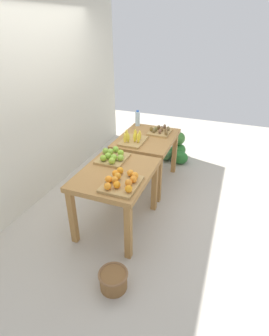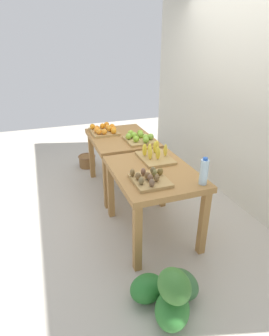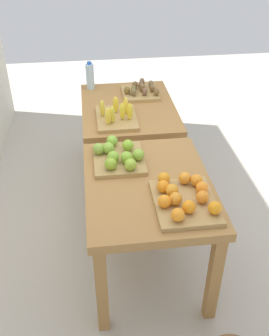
% 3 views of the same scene
% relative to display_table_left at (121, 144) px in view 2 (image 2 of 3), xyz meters
% --- Properties ---
extents(ground_plane, '(8.00, 8.00, 0.00)m').
position_rel_display_table_left_xyz_m(ground_plane, '(0.56, 0.00, -0.66)').
color(ground_plane, '#B5AD9F').
extents(back_wall, '(4.40, 0.12, 3.00)m').
position_rel_display_table_left_xyz_m(back_wall, '(0.56, 1.35, 0.84)').
color(back_wall, beige).
rests_on(back_wall, ground_plane).
extents(display_table_left, '(1.04, 0.80, 0.77)m').
position_rel_display_table_left_xyz_m(display_table_left, '(0.00, 0.00, 0.00)').
color(display_table_left, '#A3733D').
rests_on(display_table_left, ground_plane).
extents(display_table_right, '(1.04, 0.80, 0.77)m').
position_rel_display_table_left_xyz_m(display_table_right, '(1.12, 0.00, 0.00)').
color(display_table_right, '#A3733D').
rests_on(display_table_right, ground_plane).
extents(orange_bin, '(0.44, 0.37, 0.11)m').
position_rel_display_table_left_xyz_m(orange_bin, '(-0.23, -0.18, 0.16)').
color(orange_bin, tan).
rests_on(orange_bin, display_table_left).
extents(apple_bin, '(0.41, 0.37, 0.11)m').
position_rel_display_table_left_xyz_m(apple_bin, '(0.26, 0.16, 0.16)').
color(apple_bin, tan).
rests_on(apple_bin, display_table_left).
extents(banana_crate, '(0.44, 0.32, 0.17)m').
position_rel_display_table_left_xyz_m(banana_crate, '(0.86, 0.12, 0.16)').
color(banana_crate, tan).
rests_on(banana_crate, display_table_right).
extents(kiwi_bin, '(0.36, 0.33, 0.10)m').
position_rel_display_table_left_xyz_m(kiwi_bin, '(1.34, -0.14, 0.15)').
color(kiwi_bin, tan).
rests_on(kiwi_bin, display_table_right).
extents(water_bottle, '(0.08, 0.08, 0.26)m').
position_rel_display_table_left_xyz_m(water_bottle, '(1.54, 0.31, 0.24)').
color(water_bottle, silver).
rests_on(water_bottle, display_table_right).
extents(watermelon_pile, '(0.59, 0.61, 0.49)m').
position_rel_display_table_left_xyz_m(watermelon_pile, '(2.07, -0.25, -0.48)').
color(watermelon_pile, '#2C722C').
rests_on(watermelon_pile, ground_plane).
extents(wicker_basket, '(0.29, 0.29, 0.20)m').
position_rel_display_table_left_xyz_m(wicker_basket, '(-0.87, -0.35, -0.55)').
color(wicker_basket, brown).
rests_on(wicker_basket, ground_plane).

